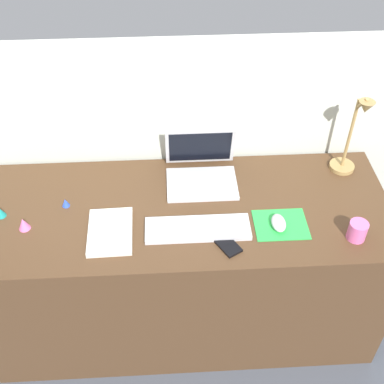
{
  "coord_description": "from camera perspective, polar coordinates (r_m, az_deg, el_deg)",
  "views": [
    {
      "loc": [
        -0.05,
        -1.46,
        2.17
      ],
      "look_at": [
        0.03,
        0.0,
        0.83
      ],
      "focal_mm": 46.8,
      "sensor_mm": 36.0,
      "label": 1
    }
  ],
  "objects": [
    {
      "name": "ground_plane",
      "position": [
        2.62,
        -0.75,
        -13.54
      ],
      "size": [
        6.0,
        6.0,
        0.0
      ],
      "primitive_type": "plane",
      "color": "#474C56"
    },
    {
      "name": "back_wall",
      "position": [
        2.38,
        -1.32,
        2.77
      ],
      "size": [
        2.91,
        0.05,
        1.3
      ],
      "primitive_type": "cube",
      "color": "beige",
      "rests_on": "ground_plane"
    },
    {
      "name": "desk",
      "position": [
        2.32,
        -0.84,
        -8.43
      ],
      "size": [
        1.71,
        0.66,
        0.74
      ],
      "primitive_type": "cube",
      "color": "#4C331E",
      "rests_on": "ground_plane"
    },
    {
      "name": "laptop",
      "position": [
        2.16,
        1.04,
        2.85
      ],
      "size": [
        0.3,
        0.26,
        0.21
      ],
      "color": "silver",
      "rests_on": "desk"
    },
    {
      "name": "keyboard",
      "position": [
        1.95,
        0.65,
        -4.21
      ],
      "size": [
        0.41,
        0.13,
        0.02
      ],
      "primitive_type": "cube",
      "color": "silver",
      "rests_on": "desk"
    },
    {
      "name": "mousepad",
      "position": [
        2.01,
        10.07,
        -3.67
      ],
      "size": [
        0.21,
        0.17,
        0.0
      ],
      "primitive_type": "cube",
      "color": "green",
      "rests_on": "desk"
    },
    {
      "name": "mouse",
      "position": [
        1.99,
        9.84,
        -3.49
      ],
      "size": [
        0.06,
        0.1,
        0.03
      ],
      "primitive_type": "ellipsoid",
      "color": "silver",
      "rests_on": "mousepad"
    },
    {
      "name": "cell_phone",
      "position": [
        1.91,
        3.9,
        -5.88
      ],
      "size": [
        0.12,
        0.14,
        0.01
      ],
      "primitive_type": "cube",
      "rotation": [
        0.0,
        0.0,
        0.53
      ],
      "color": "black",
      "rests_on": "desk"
    },
    {
      "name": "desk_lamp",
      "position": [
        2.2,
        17.83,
        5.89
      ],
      "size": [
        0.11,
        0.16,
        0.4
      ],
      "color": "#A5844C",
      "rests_on": "desk"
    },
    {
      "name": "notebook_pad",
      "position": [
        1.97,
        -9.3,
        -4.48
      ],
      "size": [
        0.18,
        0.24,
        0.02
      ],
      "primitive_type": "cube",
      "rotation": [
        0.0,
        0.0,
        0.03
      ],
      "color": "silver",
      "rests_on": "desk"
    },
    {
      "name": "coffee_mug",
      "position": [
        2.01,
        18.33,
        -4.21
      ],
      "size": [
        0.07,
        0.07,
        0.08
      ],
      "primitive_type": "cylinder",
      "color": "pink",
      "rests_on": "desk"
    },
    {
      "name": "toy_figurine_teal",
      "position": [
        2.14,
        -21.05,
        -2.11
      ],
      "size": [
        0.04,
        0.04,
        0.05
      ],
      "primitive_type": "cone",
      "color": "teal",
      "rests_on": "desk"
    },
    {
      "name": "toy_figurine_blue",
      "position": [
        2.11,
        -14.22,
        -1.18
      ],
      "size": [
        0.03,
        0.03,
        0.04
      ],
      "primitive_type": "cone",
      "color": "blue",
      "rests_on": "desk"
    },
    {
      "name": "toy_figurine_pink",
      "position": [
        2.06,
        -18.65,
        -3.45
      ],
      "size": [
        0.05,
        0.05,
        0.05
      ],
      "primitive_type": "cone",
      "color": "pink",
      "rests_on": "desk"
    }
  ]
}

